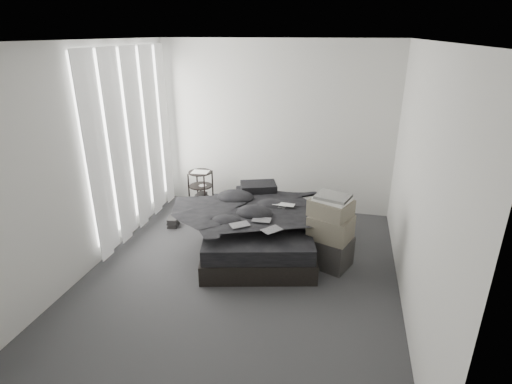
% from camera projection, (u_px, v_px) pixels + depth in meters
% --- Properties ---
extents(floor, '(3.60, 4.20, 0.01)m').
position_uv_depth(floor, '(241.00, 275.00, 4.72)').
color(floor, '#323234').
rests_on(floor, ground).
extents(ceiling, '(3.60, 4.20, 0.01)m').
position_uv_depth(ceiling, '(237.00, 40.00, 3.75)').
color(ceiling, white).
rests_on(ceiling, ground).
extents(wall_back, '(3.60, 0.01, 2.60)m').
position_uv_depth(wall_back, '(275.00, 128.00, 6.13)').
color(wall_back, silver).
rests_on(wall_back, ground).
extents(wall_front, '(3.60, 0.01, 2.60)m').
position_uv_depth(wall_front, '(143.00, 284.00, 2.34)').
color(wall_front, silver).
rests_on(wall_front, ground).
extents(wall_left, '(0.01, 4.20, 2.60)m').
position_uv_depth(wall_left, '(89.00, 160.00, 4.62)').
color(wall_left, silver).
rests_on(wall_left, ground).
extents(wall_right, '(0.01, 4.20, 2.60)m').
position_uv_depth(wall_right, '(418.00, 185.00, 3.85)').
color(wall_right, silver).
rests_on(wall_right, ground).
extents(window_left, '(0.02, 2.00, 2.30)m').
position_uv_depth(window_left, '(130.00, 137.00, 5.41)').
color(window_left, white).
rests_on(window_left, wall_left).
extents(curtain_left, '(0.06, 2.12, 2.48)m').
position_uv_depth(curtain_left, '(134.00, 142.00, 5.42)').
color(curtain_left, white).
rests_on(curtain_left, wall_left).
extents(bed, '(1.72, 2.04, 0.24)m').
position_uv_depth(bed, '(258.00, 239.00, 5.28)').
color(bed, black).
rests_on(bed, floor).
extents(mattress, '(1.66, 1.98, 0.19)m').
position_uv_depth(mattress, '(258.00, 225.00, 5.20)').
color(mattress, black).
rests_on(mattress, bed).
extents(duvet, '(1.63, 1.78, 0.21)m').
position_uv_depth(duvet, '(258.00, 213.00, 5.09)').
color(duvet, black).
rests_on(duvet, mattress).
extents(pillow_lower, '(0.60, 0.48, 0.12)m').
position_uv_depth(pillow_lower, '(254.00, 194.00, 5.78)').
color(pillow_lower, black).
rests_on(pillow_lower, mattress).
extents(pillow_upper, '(0.59, 0.49, 0.11)m').
position_uv_depth(pillow_upper, '(258.00, 187.00, 5.72)').
color(pillow_upper, black).
rests_on(pillow_upper, pillow_lower).
extents(laptop, '(0.30, 0.20, 0.02)m').
position_uv_depth(laptop, '(283.00, 202.00, 5.13)').
color(laptop, silver).
rests_on(laptop, duvet).
extents(comic_a, '(0.27, 0.25, 0.01)m').
position_uv_depth(comic_a, '(240.00, 220.00, 4.65)').
color(comic_a, black).
rests_on(comic_a, duvet).
extents(comic_b, '(0.23, 0.15, 0.01)m').
position_uv_depth(comic_b, '(262.00, 215.00, 4.77)').
color(comic_b, black).
rests_on(comic_b, duvet).
extents(comic_c, '(0.26, 0.26, 0.01)m').
position_uv_depth(comic_c, '(272.00, 224.00, 4.53)').
color(comic_c, black).
rests_on(comic_c, duvet).
extents(side_stand, '(0.40, 0.40, 0.66)m').
position_uv_depth(side_stand, '(201.00, 192.00, 6.28)').
color(side_stand, black).
rests_on(side_stand, floor).
extents(papers, '(0.26, 0.20, 0.01)m').
position_uv_depth(papers, '(200.00, 172.00, 6.14)').
color(papers, white).
rests_on(papers, side_stand).
extents(floor_books, '(0.18, 0.23, 0.14)m').
position_uv_depth(floor_books, '(173.00, 222.00, 5.89)').
color(floor_books, black).
rests_on(floor_books, floor).
extents(box_lower, '(0.62, 0.57, 0.37)m').
position_uv_depth(box_lower, '(328.00, 251.00, 4.88)').
color(box_lower, black).
rests_on(box_lower, floor).
extents(box_mid, '(0.57, 0.51, 0.29)m').
position_uv_depth(box_mid, '(331.00, 227.00, 4.74)').
color(box_mid, '#5B5648').
rests_on(box_mid, box_lower).
extents(box_upper, '(0.57, 0.53, 0.20)m').
position_uv_depth(box_upper, '(331.00, 208.00, 4.67)').
color(box_upper, '#5B5648').
rests_on(box_upper, box_mid).
extents(art_book_white, '(0.48, 0.44, 0.04)m').
position_uv_depth(art_book_white, '(332.00, 199.00, 4.62)').
color(art_book_white, silver).
rests_on(art_book_white, box_upper).
extents(art_book_snake, '(0.45, 0.40, 0.04)m').
position_uv_depth(art_book_snake, '(333.00, 197.00, 4.59)').
color(art_book_snake, silver).
rests_on(art_book_snake, art_book_white).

